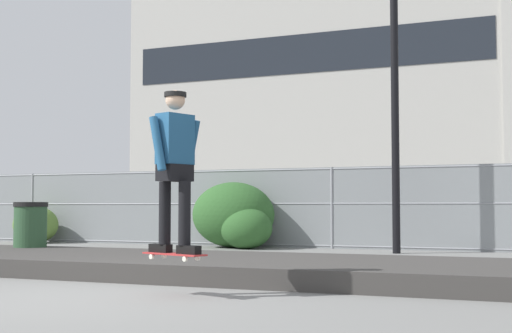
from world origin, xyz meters
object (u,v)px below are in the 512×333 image
object	(u,v)px
shrub_right	(246,228)
shrub_center	(233,215)
parked_car_near	(258,210)
trash_bin	(30,232)
shrub_left	(36,225)
parked_car_mid	(469,211)
street_lamp	(394,53)
skater	(175,160)
skateboard	(174,254)

from	to	relation	value
shrub_right	shrub_center	bearing A→B (deg)	140.37
parked_car_near	trash_bin	bearing A→B (deg)	-94.75
shrub_center	shrub_right	bearing A→B (deg)	-39.63
shrub_left	shrub_right	xyz separation A→B (m)	(6.09, -0.27, -0.01)
parked_car_near	shrub_right	world-z (taller)	parked_car_near
parked_car_mid	street_lamp	bearing A→B (deg)	-104.00
parked_car_near	shrub_right	xyz separation A→B (m)	(1.34, -4.05, -0.37)
shrub_center	shrub_right	xyz separation A→B (m)	(0.50, -0.41, -0.29)
street_lamp	parked_car_near	xyz separation A→B (m)	(-4.76, 4.27, -3.28)
skater	parked_car_mid	bearing A→B (deg)	81.04
shrub_left	shrub_center	world-z (taller)	shrub_center
parked_car_near	parked_car_mid	world-z (taller)	same
shrub_right	trash_bin	size ratio (longest dim) A/B	1.18
skater	street_lamp	size ratio (longest dim) A/B	0.26
shrub_left	shrub_right	bearing A→B (deg)	-2.59
skateboard	shrub_left	world-z (taller)	shrub_left
shrub_right	trash_bin	bearing A→B (deg)	-113.66
shrub_right	parked_car_mid	bearing A→B (deg)	41.29
trash_bin	shrub_right	bearing A→B (deg)	66.34
skateboard	shrub_left	bearing A→B (deg)	136.30
skater	trash_bin	distance (m)	5.76
skateboard	shrub_right	world-z (taller)	shrub_right
parked_car_near	skateboard	bearing A→B (deg)	-72.00
parked_car_mid	trash_bin	bearing A→B (deg)	-127.06
shrub_right	street_lamp	bearing A→B (deg)	-3.64
parked_car_near	trash_bin	xyz separation A→B (m)	(-0.73, -8.77, -0.32)
street_lamp	parked_car_mid	size ratio (longest dim) A/B	1.48
skater	shrub_left	xyz separation A→B (m)	(-8.66, 8.28, -0.97)
trash_bin	skateboard	bearing A→B (deg)	-35.19
skateboard	shrub_left	xyz separation A→B (m)	(-8.66, 8.28, 0.03)
parked_car_mid	shrub_center	distance (m)	6.06
skater	shrub_center	bearing A→B (deg)	110.06
parked_car_mid	shrub_center	bearing A→B (deg)	-144.78
skater	shrub_right	xyz separation A→B (m)	(-2.57, 8.00, -0.98)
parked_car_near	shrub_left	bearing A→B (deg)	-141.51
skateboard	shrub_right	bearing A→B (deg)	107.82
shrub_center	trash_bin	xyz separation A→B (m)	(-1.57, -5.14, -0.24)
shrub_left	trash_bin	size ratio (longest dim) A/B	1.20
shrub_left	skateboard	bearing A→B (deg)	-43.70
parked_car_mid	trash_bin	world-z (taller)	parked_car_mid
street_lamp	parked_car_mid	xyz separation A→B (m)	(1.03, 4.13, -3.28)
skater	street_lamp	bearing A→B (deg)	83.78
shrub_center	shrub_right	distance (m)	0.71
skateboard	parked_car_near	size ratio (longest dim) A/B	0.19
skateboard	shrub_right	distance (m)	8.40
shrub_center	skater	bearing A→B (deg)	-69.94
parked_car_near	parked_car_mid	distance (m)	5.79
street_lamp	skater	bearing A→B (deg)	-96.22
parked_car_mid	skateboard	bearing A→B (deg)	-98.96
skater	parked_car_near	world-z (taller)	skater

